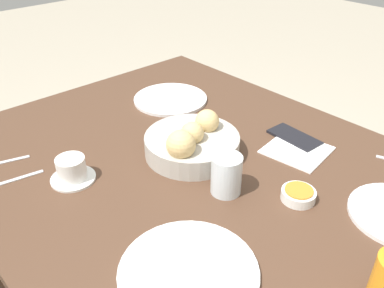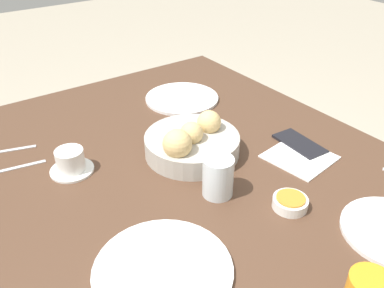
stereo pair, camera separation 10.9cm
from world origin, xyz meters
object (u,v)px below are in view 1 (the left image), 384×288
object	(u,v)px
water_tumbler	(226,175)
knife_silver	(7,182)
bread_basket	(192,143)
plate_far_center	(189,272)
plate_near_right	(170,99)
napkin	(297,150)
cell_phone	(294,137)
jam_bowl_honey	(298,195)
coffee_cup	(72,170)

from	to	relation	value
water_tumbler	knife_silver	xyz separation A→B (m)	(0.38, 0.38, -0.05)
bread_basket	plate_far_center	bearing A→B (deg)	136.93
plate_near_right	knife_silver	size ratio (longest dim) A/B	1.41
plate_far_center	napkin	xyz separation A→B (m)	(0.12, -0.50, -0.00)
cell_phone	jam_bowl_honey	bearing A→B (deg)	127.38
jam_bowl_honey	cell_phone	world-z (taller)	jam_bowl_honey
jam_bowl_honey	water_tumbler	bearing A→B (deg)	37.60
bread_basket	napkin	distance (m)	0.29
jam_bowl_honey	napkin	distance (m)	0.21
bread_basket	water_tumbler	world-z (taller)	bread_basket
plate_near_right	plate_far_center	world-z (taller)	same
napkin	knife_silver	bearing A→B (deg)	58.84
cell_phone	napkin	bearing A→B (deg)	132.10
water_tumbler	cell_phone	xyz separation A→B (m)	(0.03, -0.32, -0.04)
water_tumbler	cell_phone	distance (m)	0.33
jam_bowl_honey	coffee_cup	bearing A→B (deg)	39.80
bread_basket	knife_silver	xyz separation A→B (m)	(0.21, 0.42, -0.04)
bread_basket	coffee_cup	bearing A→B (deg)	68.70
coffee_cup	cell_phone	distance (m)	0.62
coffee_cup	cell_phone	bearing A→B (deg)	-113.86
plate_near_right	cell_phone	bearing A→B (deg)	-166.31
jam_bowl_honey	knife_silver	world-z (taller)	jam_bowl_honey
coffee_cup	knife_silver	xyz separation A→B (m)	(0.10, 0.13, -0.03)
coffee_cup	jam_bowl_honey	size ratio (longest dim) A/B	1.39
plate_far_center	napkin	world-z (taller)	plate_far_center
napkin	plate_near_right	bearing A→B (deg)	6.92
plate_near_right	jam_bowl_honey	distance (m)	0.61
plate_near_right	water_tumbler	world-z (taller)	water_tumbler
plate_near_right	coffee_cup	world-z (taller)	coffee_cup
jam_bowl_honey	knife_silver	size ratio (longest dim) A/B	0.45
bread_basket	knife_silver	world-z (taller)	bread_basket
plate_near_right	water_tumbler	size ratio (longest dim) A/B	2.54
jam_bowl_honey	cell_phone	bearing A→B (deg)	-52.62
plate_far_center	knife_silver	world-z (taller)	plate_far_center
bread_basket	cell_phone	bearing A→B (deg)	-116.49
knife_silver	napkin	bearing A→B (deg)	-121.16
plate_near_right	napkin	xyz separation A→B (m)	(-0.48, -0.06, -0.00)
coffee_cup	jam_bowl_honey	world-z (taller)	coffee_cup
plate_far_center	cell_phone	xyz separation A→B (m)	(0.16, -0.55, -0.00)
knife_silver	cell_phone	distance (m)	0.78
jam_bowl_honey	knife_silver	xyz separation A→B (m)	(0.52, 0.48, -0.01)
plate_far_center	jam_bowl_honey	size ratio (longest dim) A/B	3.34
water_tumbler	jam_bowl_honey	bearing A→B (deg)	-142.40
plate_far_center	jam_bowl_honey	world-z (taller)	jam_bowl_honey
water_tumbler	plate_near_right	bearing A→B (deg)	-24.81
plate_far_center	jam_bowl_honey	distance (m)	0.33
water_tumbler	jam_bowl_honey	distance (m)	0.17
bread_basket	plate_near_right	xyz separation A→B (m)	(0.30, -0.17, -0.03)
coffee_cup	cell_phone	world-z (taller)	coffee_cup
coffee_cup	cell_phone	size ratio (longest dim) A/B	0.72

